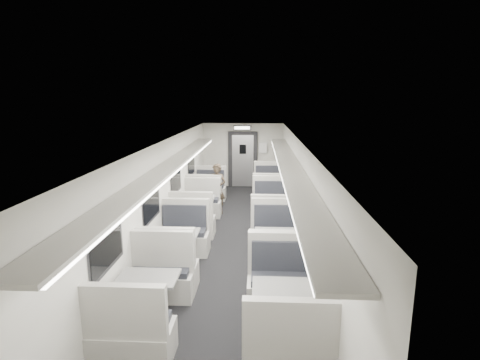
# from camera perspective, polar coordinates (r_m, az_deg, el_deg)

# --- Properties ---
(room) EXTENTS (3.24, 12.24, 2.64)m
(room) POSITION_cam_1_polar(r_m,az_deg,el_deg) (8.27, -1.39, -2.43)
(room) COLOR black
(room) RESTS_ON ground
(booth_left_a) EXTENTS (1.02, 2.07, 1.11)m
(booth_left_a) POSITION_cam_1_polar(r_m,az_deg,el_deg) (11.74, -5.04, -2.19)
(booth_left_a) COLOR #ADACA3
(booth_left_a) RESTS_ON room
(booth_left_b) EXTENTS (1.07, 2.18, 1.17)m
(booth_left_b) POSITION_cam_1_polar(r_m,az_deg,el_deg) (10.01, -6.47, -4.69)
(booth_left_b) COLOR #ADACA3
(booth_left_b) RESTS_ON room
(booth_left_c) EXTENTS (1.08, 2.19, 1.17)m
(booth_left_c) POSITION_cam_1_polar(r_m,az_deg,el_deg) (7.57, -9.75, -10.52)
(booth_left_c) COLOR #ADACA3
(booth_left_c) RESTS_ON room
(booth_left_d) EXTENTS (1.06, 2.16, 1.16)m
(booth_left_d) POSITION_cam_1_polar(r_m,az_deg,el_deg) (5.99, -13.70, -17.27)
(booth_left_d) COLOR #ADACA3
(booth_left_d) RESTS_ON room
(booth_right_a) EXTENTS (1.12, 2.27, 1.22)m
(booth_right_a) POSITION_cam_1_polar(r_m,az_deg,el_deg) (11.88, 4.74, -1.83)
(booth_right_a) COLOR #ADACA3
(booth_right_a) RESTS_ON room
(booth_right_b) EXTENTS (1.12, 2.27, 1.21)m
(booth_right_b) POSITION_cam_1_polar(r_m,az_deg,el_deg) (9.57, 5.16, -5.36)
(booth_right_b) COLOR #ADACA3
(booth_right_b) RESTS_ON room
(booth_right_c) EXTENTS (1.09, 2.20, 1.18)m
(booth_right_c) POSITION_cam_1_polar(r_m,az_deg,el_deg) (7.48, 5.79, -10.65)
(booth_right_c) COLOR #ADACA3
(booth_right_c) RESTS_ON room
(booth_right_d) EXTENTS (1.11, 2.24, 1.20)m
(booth_right_d) POSITION_cam_1_polar(r_m,az_deg,el_deg) (5.54, 6.91, -19.40)
(booth_right_d) COLOR #ADACA3
(booth_right_d) RESTS_ON room
(passenger) EXTENTS (0.63, 0.52, 1.48)m
(passenger) POSITION_cam_1_polar(r_m,az_deg,el_deg) (10.87, -3.51, -1.36)
(passenger) COLOR black
(passenger) RESTS_ON room
(window_a) EXTENTS (0.02, 1.18, 0.84)m
(window_a) POSITION_cam_1_polar(r_m,az_deg,el_deg) (11.73, -7.41, 2.63)
(window_a) COLOR black
(window_a) RESTS_ON room
(window_b) EXTENTS (0.02, 1.18, 0.84)m
(window_b) POSITION_cam_1_polar(r_m,az_deg,el_deg) (9.61, -9.73, 0.41)
(window_b) COLOR black
(window_b) RESTS_ON room
(window_c) EXTENTS (0.02, 1.18, 0.84)m
(window_c) POSITION_cam_1_polar(r_m,az_deg,el_deg) (7.54, -13.34, -3.05)
(window_c) COLOR black
(window_c) RESTS_ON room
(window_d) EXTENTS (0.02, 1.18, 0.84)m
(window_d) POSITION_cam_1_polar(r_m,az_deg,el_deg) (5.57, -19.66, -9.01)
(window_d) COLOR black
(window_d) RESTS_ON room
(luggage_rack_left) EXTENTS (0.46, 10.40, 0.09)m
(luggage_rack_left) POSITION_cam_1_polar(r_m,az_deg,el_deg) (8.02, -10.49, 2.13)
(luggage_rack_left) COLOR #ADACA3
(luggage_rack_left) RESTS_ON room
(luggage_rack_right) EXTENTS (0.46, 10.40, 0.09)m
(luggage_rack_right) POSITION_cam_1_polar(r_m,az_deg,el_deg) (7.83, 7.54, 1.98)
(luggage_rack_right) COLOR #ADACA3
(luggage_rack_right) RESTS_ON room
(vestibule_door) EXTENTS (1.10, 0.13, 2.10)m
(vestibule_door) POSITION_cam_1_polar(r_m,az_deg,el_deg) (14.10, 0.43, 3.09)
(vestibule_door) COLOR black
(vestibule_door) RESTS_ON room
(exit_sign) EXTENTS (0.62, 0.12, 0.16)m
(exit_sign) POSITION_cam_1_polar(r_m,az_deg,el_deg) (13.47, 0.34, 7.97)
(exit_sign) COLOR black
(exit_sign) RESTS_ON room
(wall_notice) EXTENTS (0.32, 0.02, 0.40)m
(wall_notice) POSITION_cam_1_polar(r_m,az_deg,el_deg) (14.01, 3.51, 4.91)
(wall_notice) COLOR white
(wall_notice) RESTS_ON room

